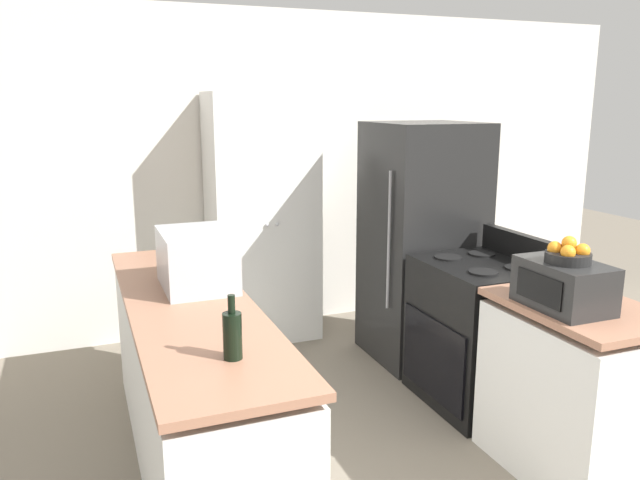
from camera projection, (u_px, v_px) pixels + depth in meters
name	position (u px, v px, depth m)	size (l,w,h in m)	color
wall_back	(254.00, 174.00, 5.12)	(7.00, 0.06, 2.60)	silver
counter_left	(193.00, 389.00, 3.21)	(0.60, 2.36, 0.91)	silver
counter_right	(573.00, 393.00, 3.17)	(0.60, 0.86, 0.91)	silver
pantry_cabinet	(263.00, 219.00, 4.91)	(0.82, 0.52, 1.95)	silver
stove	(478.00, 332.00, 3.93)	(0.66, 0.77, 1.07)	black
refrigerator	(422.00, 243.00, 4.57)	(0.75, 0.73, 1.74)	black
microwave	(197.00, 259.00, 3.32)	(0.37, 0.51, 0.30)	#B2B2B7
wine_bottle	(232.00, 334.00, 2.40)	(0.07, 0.07, 0.26)	black
toaster_oven	(564.00, 285.00, 2.99)	(0.30, 0.43, 0.23)	black
fruit_bowl	(568.00, 254.00, 2.94)	(0.21, 0.21, 0.13)	black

